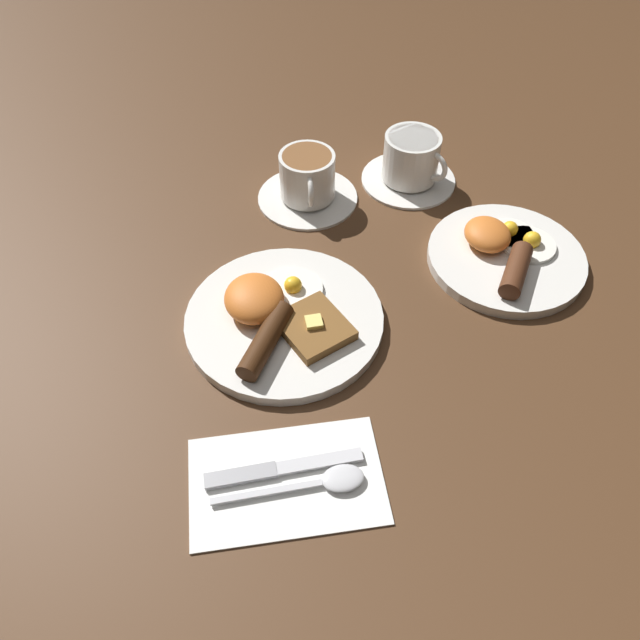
% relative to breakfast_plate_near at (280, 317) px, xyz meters
% --- Properties ---
extents(ground_plane, '(3.00, 3.00, 0.00)m').
position_rel_breakfast_plate_near_xyz_m(ground_plane, '(0.00, 0.00, -0.01)').
color(ground_plane, '#4C301C').
extents(breakfast_plate_near, '(0.25, 0.25, 0.05)m').
position_rel_breakfast_plate_near_xyz_m(breakfast_plate_near, '(0.00, 0.00, 0.00)').
color(breakfast_plate_near, silver).
rests_on(breakfast_plate_near, ground_plane).
extents(breakfast_plate_far, '(0.22, 0.22, 0.05)m').
position_rel_breakfast_plate_near_xyz_m(breakfast_plate_far, '(-0.06, 0.32, -0.00)').
color(breakfast_plate_far, silver).
rests_on(breakfast_plate_far, ground_plane).
extents(teacup_near, '(0.15, 0.15, 0.08)m').
position_rel_breakfast_plate_near_xyz_m(teacup_near, '(-0.24, 0.08, 0.02)').
color(teacup_near, silver).
rests_on(teacup_near, ground_plane).
extents(teacup_far, '(0.15, 0.15, 0.08)m').
position_rel_breakfast_plate_near_xyz_m(teacup_far, '(-0.26, 0.25, 0.02)').
color(teacup_far, silver).
rests_on(teacup_far, ground_plane).
extents(napkin, '(0.14, 0.21, 0.01)m').
position_rel_breakfast_plate_near_xyz_m(napkin, '(0.22, -0.03, -0.01)').
color(napkin, white).
rests_on(napkin, ground_plane).
extents(knife, '(0.02, 0.17, 0.01)m').
position_rel_breakfast_plate_near_xyz_m(knife, '(0.20, -0.04, -0.01)').
color(knife, silver).
rests_on(knife, napkin).
extents(spoon, '(0.03, 0.16, 0.01)m').
position_rel_breakfast_plate_near_xyz_m(spoon, '(0.23, 0.01, -0.01)').
color(spoon, silver).
rests_on(spoon, napkin).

